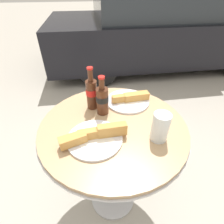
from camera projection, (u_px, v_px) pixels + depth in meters
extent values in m
plane|color=#A8A093|center=(113.00, 198.00, 1.36)|extent=(30.00, 30.00, 0.00)
cylinder|color=#B7B7BC|center=(113.00, 197.00, 1.35)|extent=(0.32, 0.32, 0.02)
cylinder|color=#B7B7BC|center=(113.00, 168.00, 1.13)|extent=(0.07, 0.07, 0.72)
cylinder|color=#B7B7BC|center=(113.00, 128.00, 0.91)|extent=(0.77, 0.77, 0.01)
cylinder|color=tan|center=(113.00, 126.00, 0.90)|extent=(0.75, 0.75, 0.02)
cylinder|color=#4C2819|center=(92.00, 95.00, 0.97)|extent=(0.06, 0.06, 0.17)
cylinder|color=red|center=(92.00, 92.00, 0.95)|extent=(0.06, 0.06, 0.04)
cylinder|color=#4C2819|center=(90.00, 75.00, 0.89)|extent=(0.03, 0.03, 0.07)
cylinder|color=red|center=(90.00, 68.00, 0.87)|extent=(0.03, 0.03, 0.01)
cylinder|color=#4C2819|center=(102.00, 101.00, 0.93)|extent=(0.07, 0.07, 0.15)
cylinder|color=black|center=(102.00, 98.00, 0.92)|extent=(0.07, 0.07, 0.03)
cylinder|color=#4C2819|center=(102.00, 84.00, 0.87)|extent=(0.03, 0.03, 0.06)
cylinder|color=red|center=(101.00, 77.00, 0.85)|extent=(0.03, 0.03, 0.01)
cylinder|color=black|center=(160.00, 130.00, 0.78)|extent=(0.07, 0.07, 0.11)
cylinder|color=silver|center=(160.00, 127.00, 0.77)|extent=(0.08, 0.08, 0.14)
cylinder|color=white|center=(128.00, 101.00, 1.06)|extent=(0.26, 0.26, 0.01)
cube|color=white|center=(128.00, 100.00, 1.05)|extent=(0.19, 0.19, 0.00)
cube|color=#C68E47|center=(122.00, 98.00, 1.03)|extent=(0.12, 0.05, 0.04)
cube|color=#C68E47|center=(136.00, 96.00, 1.04)|extent=(0.15, 0.06, 0.04)
cylinder|color=white|center=(95.00, 139.00, 0.81)|extent=(0.26, 0.26, 0.01)
cube|color=white|center=(95.00, 138.00, 0.80)|extent=(0.19, 0.19, 0.00)
cube|color=#C68E47|center=(73.00, 140.00, 0.76)|extent=(0.13, 0.08, 0.04)
cube|color=#C68E47|center=(94.00, 133.00, 0.79)|extent=(0.15, 0.05, 0.04)
cube|color=#C68E47|center=(112.00, 130.00, 0.80)|extent=(0.14, 0.04, 0.06)
cube|color=black|center=(158.00, 36.00, 3.29)|extent=(3.93, 1.80, 0.66)
cube|color=#23282D|center=(152.00, 0.00, 2.92)|extent=(1.89, 1.59, 0.48)
cylinder|color=black|center=(194.00, 34.00, 4.17)|extent=(0.61, 0.22, 0.61)
cylinder|color=black|center=(92.00, 38.00, 3.88)|extent=(0.61, 0.22, 0.61)
cylinder|color=black|center=(98.00, 66.00, 2.64)|extent=(0.61, 0.22, 0.61)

